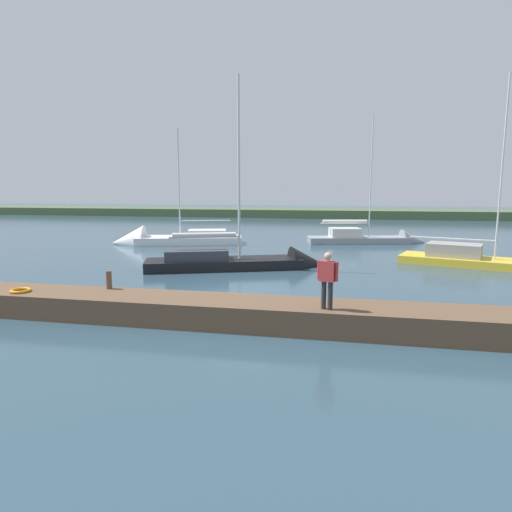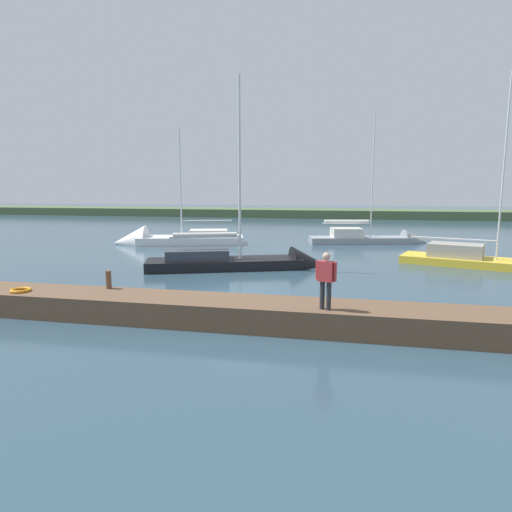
% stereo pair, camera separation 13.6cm
% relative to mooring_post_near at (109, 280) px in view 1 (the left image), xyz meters
% --- Properties ---
extents(ground_plane, '(200.00, 200.00, 0.00)m').
position_rel_mooring_post_near_xyz_m(ground_plane, '(-3.96, -3.74, -1.10)').
color(ground_plane, '#2D4756').
extents(far_shoreline, '(180.00, 8.00, 2.40)m').
position_rel_mooring_post_near_xyz_m(far_shoreline, '(-3.96, -53.82, -1.10)').
color(far_shoreline, '#4C603D').
rests_on(far_shoreline, ground_plane).
extents(dock_pier, '(26.40, 1.87, 0.78)m').
position_rel_mooring_post_near_xyz_m(dock_pier, '(-3.96, 0.65, -0.70)').
color(dock_pier, brown).
rests_on(dock_pier, ground_plane).
extents(mooring_post_near, '(0.19, 0.19, 0.62)m').
position_rel_mooring_post_near_xyz_m(mooring_post_near, '(0.00, 0.00, 0.00)').
color(mooring_post_near, brown).
rests_on(mooring_post_near, dock_pier).
extents(life_ring_buoy, '(0.66, 0.66, 0.10)m').
position_rel_mooring_post_near_xyz_m(life_ring_buoy, '(2.67, 1.03, -0.26)').
color(life_ring_buoy, orange).
rests_on(life_ring_buoy, dock_pier).
extents(sailboat_far_right, '(10.25, 5.21, 9.97)m').
position_rel_mooring_post_near_xyz_m(sailboat_far_right, '(5.65, -17.84, -0.91)').
color(sailboat_far_right, white).
rests_on(sailboat_far_right, ground_plane).
extents(sailboat_outer_mooring, '(9.88, 5.36, 10.98)m').
position_rel_mooring_post_near_xyz_m(sailboat_outer_mooring, '(-2.89, -9.08, -0.94)').
color(sailboat_outer_mooring, black).
rests_on(sailboat_outer_mooring, ground_plane).
extents(sailboat_inner_slip, '(9.47, 4.10, 10.77)m').
position_rel_mooring_post_near_xyz_m(sailboat_inner_slip, '(-10.26, -21.78, -0.92)').
color(sailboat_inner_slip, gray).
rests_on(sailboat_inner_slip, ground_plane).
extents(person_on_dock, '(0.60, 0.36, 1.65)m').
position_rel_mooring_post_near_xyz_m(person_on_dock, '(-7.48, 1.14, 0.63)').
color(person_on_dock, '#28282D').
rests_on(person_on_dock, dock_pier).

